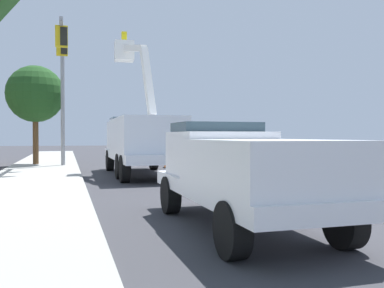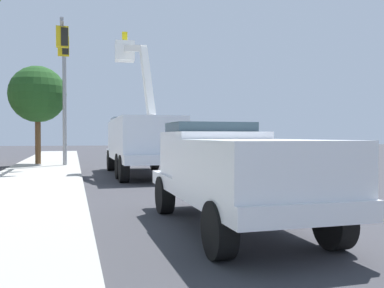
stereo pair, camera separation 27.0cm
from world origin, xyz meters
name	(u,v)px [view 1 (the left image)]	position (x,y,z in m)	size (l,w,h in m)	color
ground	(222,176)	(0.00, 0.00, 0.00)	(120.00, 120.00, 0.00)	#38383D
sidewalk_far_side	(34,180)	(-0.47, 7.71, 0.06)	(60.00, 3.60, 0.12)	#9E9E99
lane_centre_stripe	(222,176)	(0.00, 0.00, 0.00)	(50.00, 0.16, 0.01)	yellow
utility_bucket_truck	(141,139)	(1.43, 3.41, 1.61)	(8.34, 3.00, 6.69)	white
service_pickup_truck	(242,170)	(-9.93, 2.71, 1.12)	(5.72, 2.46, 2.06)	white
passing_minivan	(211,147)	(10.58, -2.46, 0.97)	(4.91, 2.19, 1.69)	tan
traffic_cone_mid_front	(217,176)	(-3.51, 1.29, 0.37)	(0.40, 0.40, 0.74)	black
traffic_cone_mid_rear	(167,161)	(5.12, 1.56, 0.36)	(0.40, 0.40, 0.74)	black
traffic_signal_mast	(63,70)	(5.51, 7.05, 5.25)	(5.47, 0.70, 7.92)	gray
street_tree_right	(35,94)	(8.29, 8.77, 4.18)	(3.29, 3.29, 5.85)	brown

